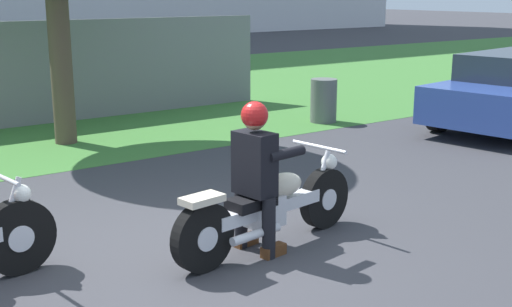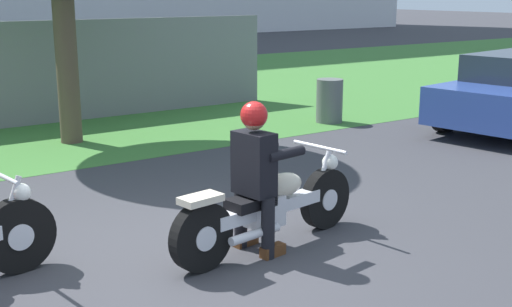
% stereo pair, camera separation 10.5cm
% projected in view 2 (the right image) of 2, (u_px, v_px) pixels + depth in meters
% --- Properties ---
extents(ground, '(120.00, 120.00, 0.00)m').
position_uv_depth(ground, '(182.00, 255.00, 6.02)').
color(ground, '#38383D').
extents(motorcycle_lead, '(2.16, 0.69, 0.86)m').
position_uv_depth(motorcycle_lead, '(269.00, 208.00, 6.11)').
color(motorcycle_lead, black).
rests_on(motorcycle_lead, ground).
extents(rider_lead, '(0.59, 0.51, 1.38)m').
position_uv_depth(rider_lead, '(256.00, 166.00, 5.90)').
color(rider_lead, black).
rests_on(rider_lead, ground).
extents(trash_can, '(0.47, 0.47, 0.78)m').
position_uv_depth(trash_can, '(329.00, 101.00, 11.96)').
color(trash_can, '#595E5B').
rests_on(trash_can, ground).
extents(fence_segment, '(7.00, 0.06, 1.80)m').
position_uv_depth(fence_segment, '(100.00, 69.00, 12.30)').
color(fence_segment, slate).
rests_on(fence_segment, ground).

